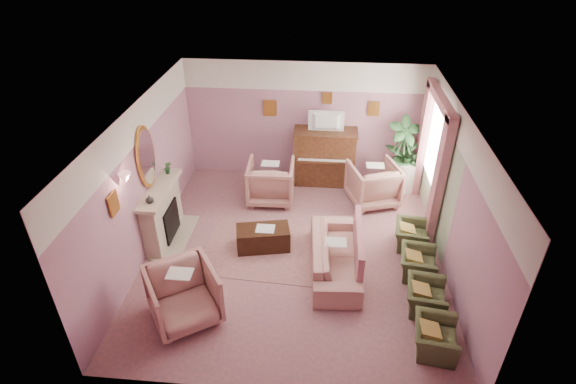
# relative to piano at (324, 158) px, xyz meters

# --- Properties ---
(floor) EXTENTS (5.50, 6.00, 0.01)m
(floor) POSITION_rel_piano_xyz_m (-0.50, -2.68, -0.65)
(floor) COLOR #8E5B61
(floor) RESTS_ON ground
(ceiling) EXTENTS (5.50, 6.00, 0.01)m
(ceiling) POSITION_rel_piano_xyz_m (-0.50, -2.68, 2.15)
(ceiling) COLOR white
(ceiling) RESTS_ON wall_back
(wall_back) EXTENTS (5.50, 0.02, 2.80)m
(wall_back) POSITION_rel_piano_xyz_m (-0.50, 0.32, 0.75)
(wall_back) COLOR gray
(wall_back) RESTS_ON floor
(wall_front) EXTENTS (5.50, 0.02, 2.80)m
(wall_front) POSITION_rel_piano_xyz_m (-0.50, -5.68, 0.75)
(wall_front) COLOR gray
(wall_front) RESTS_ON floor
(wall_left) EXTENTS (0.02, 6.00, 2.80)m
(wall_left) POSITION_rel_piano_xyz_m (-3.25, -2.68, 0.75)
(wall_left) COLOR gray
(wall_left) RESTS_ON floor
(wall_right) EXTENTS (0.02, 6.00, 2.80)m
(wall_right) POSITION_rel_piano_xyz_m (2.25, -2.68, 0.75)
(wall_right) COLOR gray
(wall_right) RESTS_ON floor
(picture_rail_band) EXTENTS (5.50, 0.01, 0.65)m
(picture_rail_band) POSITION_rel_piano_xyz_m (-0.50, 0.31, 1.82)
(picture_rail_band) COLOR silver
(picture_rail_band) RESTS_ON wall_back
(stripe_panel) EXTENTS (0.01, 3.00, 2.15)m
(stripe_panel) POSITION_rel_piano_xyz_m (2.23, -1.38, 0.42)
(stripe_panel) COLOR #97A987
(stripe_panel) RESTS_ON wall_right
(fireplace_surround) EXTENTS (0.30, 1.40, 1.10)m
(fireplace_surround) POSITION_rel_piano_xyz_m (-3.09, -2.48, -0.10)
(fireplace_surround) COLOR tan
(fireplace_surround) RESTS_ON floor
(fireplace_inset) EXTENTS (0.18, 0.72, 0.68)m
(fireplace_inset) POSITION_rel_piano_xyz_m (-2.99, -2.48, -0.25)
(fireplace_inset) COLOR black
(fireplace_inset) RESTS_ON floor
(fire_ember) EXTENTS (0.06, 0.54, 0.10)m
(fire_ember) POSITION_rel_piano_xyz_m (-2.95, -2.48, -0.43)
(fire_ember) COLOR orange
(fire_ember) RESTS_ON floor
(mantel_shelf) EXTENTS (0.40, 1.55, 0.07)m
(mantel_shelf) POSITION_rel_piano_xyz_m (-3.06, -2.48, 0.47)
(mantel_shelf) COLOR tan
(mantel_shelf) RESTS_ON fireplace_surround
(hearth) EXTENTS (0.55, 1.50, 0.02)m
(hearth) POSITION_rel_piano_xyz_m (-2.89, -2.48, -0.64)
(hearth) COLOR tan
(hearth) RESTS_ON floor
(mirror_frame) EXTENTS (0.04, 0.72, 1.20)m
(mirror_frame) POSITION_rel_piano_xyz_m (-3.20, -2.48, 1.15)
(mirror_frame) COLOR #C38733
(mirror_frame) RESTS_ON wall_left
(mirror_glass) EXTENTS (0.01, 0.60, 1.06)m
(mirror_glass) POSITION_rel_piano_xyz_m (-3.17, -2.48, 1.15)
(mirror_glass) COLOR white
(mirror_glass) RESTS_ON wall_left
(sconce_shade) EXTENTS (0.20, 0.20, 0.16)m
(sconce_shade) POSITION_rel_piano_xyz_m (-3.12, -3.53, 1.33)
(sconce_shade) COLOR #E99E93
(sconce_shade) RESTS_ON wall_left
(piano) EXTENTS (1.40, 0.60, 1.30)m
(piano) POSITION_rel_piano_xyz_m (0.00, 0.00, 0.00)
(piano) COLOR #452615
(piano) RESTS_ON floor
(piano_keyshelf) EXTENTS (1.30, 0.12, 0.06)m
(piano_keyshelf) POSITION_rel_piano_xyz_m (-0.00, -0.35, 0.07)
(piano_keyshelf) COLOR #452615
(piano_keyshelf) RESTS_ON piano
(piano_keys) EXTENTS (1.20, 0.08, 0.02)m
(piano_keys) POSITION_rel_piano_xyz_m (0.00, -0.35, 0.11)
(piano_keys) COLOR silver
(piano_keys) RESTS_ON piano
(piano_top) EXTENTS (1.45, 0.65, 0.04)m
(piano_top) POSITION_rel_piano_xyz_m (0.00, 0.00, 0.66)
(piano_top) COLOR #452615
(piano_top) RESTS_ON piano
(television) EXTENTS (0.80, 0.12, 0.48)m
(television) POSITION_rel_piano_xyz_m (0.00, -0.05, 0.95)
(television) COLOR black
(television) RESTS_ON piano
(print_back_left) EXTENTS (0.30, 0.03, 0.38)m
(print_back_left) POSITION_rel_piano_xyz_m (-1.30, 0.28, 1.07)
(print_back_left) COLOR #C38733
(print_back_left) RESTS_ON wall_back
(print_back_right) EXTENTS (0.26, 0.03, 0.34)m
(print_back_right) POSITION_rel_piano_xyz_m (1.05, 0.28, 1.13)
(print_back_right) COLOR #C38733
(print_back_right) RESTS_ON wall_back
(print_back_mid) EXTENTS (0.22, 0.03, 0.26)m
(print_back_mid) POSITION_rel_piano_xyz_m (0.00, 0.28, 1.35)
(print_back_mid) COLOR #C38733
(print_back_mid) RESTS_ON wall_back
(print_left_wall) EXTENTS (0.03, 0.28, 0.36)m
(print_left_wall) POSITION_rel_piano_xyz_m (-3.21, -3.88, 1.07)
(print_left_wall) COLOR #C38733
(print_left_wall) RESTS_ON wall_left
(window_blind) EXTENTS (0.03, 1.40, 1.80)m
(window_blind) POSITION_rel_piano_xyz_m (2.20, -1.13, 1.05)
(window_blind) COLOR white
(window_blind) RESTS_ON wall_right
(curtain_left) EXTENTS (0.16, 0.34, 2.60)m
(curtain_left) POSITION_rel_piano_xyz_m (2.12, -2.05, 0.65)
(curtain_left) COLOR #AA616B
(curtain_left) RESTS_ON floor
(curtain_right) EXTENTS (0.16, 0.34, 2.60)m
(curtain_right) POSITION_rel_piano_xyz_m (2.12, -0.21, 0.65)
(curtain_right) COLOR #AA616B
(curtain_right) RESTS_ON floor
(pelmet) EXTENTS (0.16, 2.20, 0.16)m
(pelmet) POSITION_rel_piano_xyz_m (2.12, -1.13, 1.91)
(pelmet) COLOR #AA616B
(pelmet) RESTS_ON wall_right
(mantel_plant) EXTENTS (0.16, 0.16, 0.28)m
(mantel_plant) POSITION_rel_piano_xyz_m (-3.05, -1.93, 0.64)
(mantel_plant) COLOR #214924
(mantel_plant) RESTS_ON mantel_shelf
(mantel_vase) EXTENTS (0.16, 0.16, 0.16)m
(mantel_vase) POSITION_rel_piano_xyz_m (-3.05, -2.98, 0.58)
(mantel_vase) COLOR silver
(mantel_vase) RESTS_ON mantel_shelf
(area_rug) EXTENTS (2.61, 1.96, 0.01)m
(area_rug) POSITION_rel_piano_xyz_m (-0.97, -2.69, -0.64)
(area_rug) COLOR #945E5D
(area_rug) RESTS_ON floor
(coffee_table) EXTENTS (1.08, 0.69, 0.45)m
(coffee_table) POSITION_rel_piano_xyz_m (-1.10, -2.63, -0.43)
(coffee_table) COLOR black
(coffee_table) RESTS_ON floor
(table_paper) EXTENTS (0.35, 0.28, 0.01)m
(table_paper) POSITION_rel_piano_xyz_m (-1.05, -2.63, -0.20)
(table_paper) COLOR silver
(table_paper) RESTS_ON coffee_table
(sofa) EXTENTS (0.70, 2.09, 0.84)m
(sofa) POSITION_rel_piano_xyz_m (0.26, -3.10, -0.23)
(sofa) COLOR tan
(sofa) RESTS_ON floor
(sofa_throw) EXTENTS (0.11, 1.58, 0.58)m
(sofa_throw) POSITION_rel_piano_xyz_m (0.66, -3.10, -0.05)
(sofa_throw) COLOR #AA616B
(sofa_throw) RESTS_ON sofa
(floral_armchair_left) EXTENTS (0.99, 0.99, 1.04)m
(floral_armchair_left) POSITION_rel_piano_xyz_m (-1.16, -0.91, -0.13)
(floral_armchair_left) COLOR tan
(floral_armchair_left) RESTS_ON floor
(floral_armchair_right) EXTENTS (0.99, 0.99, 1.04)m
(floral_armchair_right) POSITION_rel_piano_xyz_m (1.10, -0.79, -0.13)
(floral_armchair_right) COLOR tan
(floral_armchair_right) RESTS_ON floor
(floral_armchair_front) EXTENTS (0.99, 0.99, 1.04)m
(floral_armchair_front) POSITION_rel_piano_xyz_m (-2.09, -4.48, -0.13)
(floral_armchair_front) COLOR tan
(floral_armchair_front) RESTS_ON floor
(olive_chair_a) EXTENTS (0.51, 0.72, 0.62)m
(olive_chair_a) POSITION_rel_piano_xyz_m (1.74, -4.76, -0.34)
(olive_chair_a) COLOR #404827
(olive_chair_a) RESTS_ON floor
(olive_chair_b) EXTENTS (0.51, 0.72, 0.62)m
(olive_chair_b) POSITION_rel_piano_xyz_m (1.74, -3.94, -0.34)
(olive_chair_b) COLOR #404827
(olive_chair_b) RESTS_ON floor
(olive_chair_c) EXTENTS (0.51, 0.72, 0.62)m
(olive_chair_c) POSITION_rel_piano_xyz_m (1.74, -3.12, -0.34)
(olive_chair_c) COLOR #404827
(olive_chair_c) RESTS_ON floor
(olive_chair_d) EXTENTS (0.51, 0.72, 0.62)m
(olive_chair_d) POSITION_rel_piano_xyz_m (1.74, -2.30, -0.34)
(olive_chair_d) COLOR #404827
(olive_chair_d) RESTS_ON floor
(side_table) EXTENTS (0.52, 0.52, 0.70)m
(side_table) POSITION_rel_piano_xyz_m (1.89, -0.18, -0.30)
(side_table) COLOR silver
(side_table) RESTS_ON floor
(side_plant_big) EXTENTS (0.30, 0.30, 0.34)m
(side_plant_big) POSITION_rel_piano_xyz_m (1.89, -0.18, 0.22)
(side_plant_big) COLOR #214924
(side_plant_big) RESTS_ON side_table
(side_plant_small) EXTENTS (0.16, 0.16, 0.28)m
(side_plant_small) POSITION_rel_piano_xyz_m (2.01, -0.28, 0.19)
(side_plant_small) COLOR #214924
(side_plant_small) RESTS_ON side_table
(palm_pot) EXTENTS (0.34, 0.34, 0.34)m
(palm_pot) POSITION_rel_piano_xyz_m (1.74, -0.14, -0.48)
(palm_pot) COLOR #AA6535
(palm_pot) RESTS_ON floor
(palm_plant) EXTENTS (0.76, 0.76, 1.44)m
(palm_plant) POSITION_rel_piano_xyz_m (1.74, -0.14, 0.41)
(palm_plant) COLOR #214924
(palm_plant) RESTS_ON palm_pot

